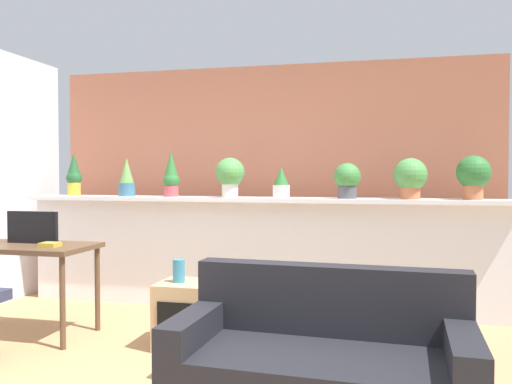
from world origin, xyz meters
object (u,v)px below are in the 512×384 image
(book_on_desk, at_px, (50,245))
(tv_monitor, at_px, (32,227))
(couch, at_px, (322,369))
(potted_plant_3, at_px, (230,175))
(potted_plant_6, at_px, (410,177))
(potted_plant_2, at_px, (171,176))
(potted_plant_4, at_px, (281,183))
(potted_plant_7, at_px, (473,175))
(potted_plant_5, at_px, (347,179))
(vase_on_shelf, at_px, (179,271))
(potted_plant_1, at_px, (127,178))
(desk, at_px, (26,255))
(side_cube_shelf, at_px, (185,315))
(potted_plant_0, at_px, (74,175))

(book_on_desk, bearing_deg, tv_monitor, 149.49)
(tv_monitor, bearing_deg, couch, -22.31)
(potted_plant_3, bearing_deg, potted_plant_6, 0.36)
(potted_plant_2, distance_m, potted_plant_4, 1.14)
(potted_plant_3, distance_m, potted_plant_7, 2.22)
(potted_plant_4, distance_m, potted_plant_5, 0.62)
(potted_plant_3, relative_size, vase_on_shelf, 2.21)
(potted_plant_3, height_order, potted_plant_4, potted_plant_3)
(potted_plant_1, relative_size, potted_plant_5, 1.20)
(potted_plant_1, height_order, couch, potted_plant_1)
(potted_plant_1, bearing_deg, potted_plant_7, 0.17)
(potted_plant_4, relative_size, potted_plant_5, 0.90)
(potted_plant_2, distance_m, desk, 1.57)
(potted_plant_2, relative_size, book_on_desk, 3.24)
(potted_plant_1, relative_size, tv_monitor, 0.86)
(potted_plant_5, distance_m, vase_on_shelf, 1.81)
(potted_plant_3, xyz_separation_m, side_cube_shelf, (-0.03, -1.15, -1.08))
(potted_plant_2, height_order, potted_plant_4, potted_plant_2)
(potted_plant_0, xyz_separation_m, potted_plant_4, (2.25, -0.05, -0.08))
(vase_on_shelf, bearing_deg, side_cube_shelf, 10.01)
(vase_on_shelf, height_order, couch, couch)
(potted_plant_7, relative_size, desk, 0.35)
(potted_plant_0, bearing_deg, potted_plant_2, -1.10)
(potted_plant_3, relative_size, potted_plant_7, 0.99)
(potted_plant_0, distance_m, book_on_desk, 1.55)
(potted_plant_4, relative_size, couch, 0.19)
(potted_plant_0, xyz_separation_m, potted_plant_7, (3.96, -0.03, -0.00))
(potted_plant_5, height_order, potted_plant_6, potted_plant_6)
(potted_plant_1, distance_m, potted_plant_3, 1.11)
(potted_plant_0, distance_m, couch, 3.75)
(potted_plant_1, relative_size, book_on_desk, 2.79)
(desk, xyz_separation_m, vase_on_shelf, (1.33, 0.01, -0.08))
(potted_plant_1, xyz_separation_m, couch, (2.24, -2.14, -1.00))
(potted_plant_6, bearing_deg, tv_monitor, -160.48)
(potted_plant_4, bearing_deg, potted_plant_5, 1.05)
(potted_plant_2, height_order, side_cube_shelf, potted_plant_2)
(couch, bearing_deg, desk, 159.28)
(potted_plant_6, bearing_deg, desk, -159.19)
(potted_plant_5, height_order, couch, potted_plant_5)
(potted_plant_0, xyz_separation_m, vase_on_shelf, (1.67, -1.21, -0.74))
(vase_on_shelf, bearing_deg, desk, -179.59)
(potted_plant_1, distance_m, potted_plant_6, 2.80)
(potted_plant_7, bearing_deg, vase_on_shelf, -152.74)
(potted_plant_5, bearing_deg, potted_plant_3, -179.49)
(potted_plant_4, height_order, side_cube_shelf, potted_plant_4)
(potted_plant_5, bearing_deg, potted_plant_7, 0.83)
(tv_monitor, bearing_deg, desk, -92.19)
(potted_plant_2, relative_size, desk, 0.42)
(potted_plant_3, xyz_separation_m, potted_plant_4, (0.51, -0.00, -0.08))
(book_on_desk, bearing_deg, vase_on_shelf, 5.17)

